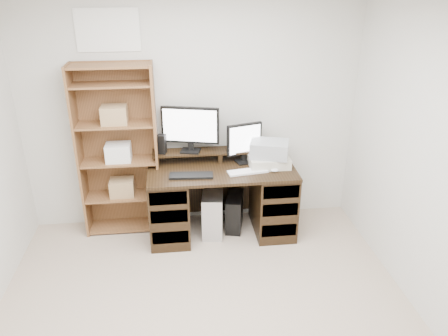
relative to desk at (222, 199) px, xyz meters
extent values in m
cube|color=silver|center=(-0.27, 0.37, 0.86)|extent=(3.50, 0.02, 2.50)
cube|color=white|center=(-1.04, 0.35, 1.69)|extent=(0.60, 0.01, 0.40)
cube|color=black|center=(0.00, -0.01, 0.35)|extent=(1.50, 0.70, 0.03)
cube|color=black|center=(-0.55, -0.01, -0.03)|extent=(0.40, 0.66, 0.72)
cube|color=black|center=(0.55, -0.01, -0.03)|extent=(0.40, 0.66, 0.72)
cube|color=black|center=(0.00, 0.32, 0.01)|extent=(1.48, 0.02, 0.65)
cube|color=black|center=(-0.55, -0.34, -0.21)|extent=(0.36, 0.01, 0.14)
cube|color=black|center=(-0.55, -0.34, 0.03)|extent=(0.36, 0.01, 0.14)
cube|color=black|center=(-0.55, -0.34, 0.23)|extent=(0.36, 0.01, 0.14)
cube|color=black|center=(0.55, -0.34, -0.21)|extent=(0.36, 0.01, 0.14)
cube|color=black|center=(0.55, -0.34, 0.03)|extent=(0.36, 0.01, 0.14)
cube|color=black|center=(0.55, -0.34, 0.23)|extent=(0.36, 0.01, 0.14)
cube|color=black|center=(-0.65, 0.21, 0.41)|extent=(0.04, 0.20, 0.10)
cube|color=black|center=(0.00, 0.21, 0.41)|extent=(0.04, 0.20, 0.10)
cube|color=black|center=(0.65, 0.21, 0.41)|extent=(0.04, 0.20, 0.10)
cube|color=black|center=(0.00, 0.21, 0.47)|extent=(1.40, 0.22, 0.02)
cube|color=black|center=(-0.30, 0.19, 0.49)|extent=(0.23, 0.20, 0.02)
cube|color=black|center=(-0.30, 0.22, 0.55)|extent=(0.06, 0.05, 0.11)
cube|color=black|center=(-0.30, 0.22, 0.76)|extent=(0.59, 0.19, 0.38)
cube|color=white|center=(-0.30, 0.20, 0.76)|extent=(0.54, 0.14, 0.34)
cube|color=black|center=(0.26, 0.13, 0.37)|extent=(0.21, 0.19, 0.02)
cube|color=black|center=(0.25, 0.15, 0.43)|extent=(0.06, 0.04, 0.10)
cube|color=black|center=(0.25, 0.15, 0.61)|extent=(0.38, 0.14, 0.33)
cube|color=white|center=(0.26, 0.13, 0.61)|extent=(0.33, 0.10, 0.29)
cube|color=black|center=(-0.59, 0.19, 0.58)|extent=(0.10, 0.10, 0.20)
cube|color=black|center=(-0.32, -0.16, 0.37)|extent=(0.43, 0.17, 0.02)
cube|color=white|center=(0.25, -0.13, 0.37)|extent=(0.41, 0.18, 0.02)
ellipsoid|color=silver|center=(0.52, -0.14, 0.38)|extent=(0.08, 0.06, 0.03)
cube|color=beige|center=(0.49, 0.02, 0.41)|extent=(0.41, 0.31, 0.10)
cube|color=#9DA1A7|center=(0.49, 0.02, 0.54)|extent=(0.44, 0.37, 0.16)
cube|color=silver|center=(-0.09, 0.03, -0.15)|extent=(0.27, 0.50, 0.47)
cube|color=black|center=(0.15, 0.07, -0.20)|extent=(0.25, 0.41, 0.38)
cube|color=#19FF33|center=(0.10, -0.12, -0.12)|extent=(0.01, 0.01, 0.01)
cube|color=brown|center=(-1.43, 0.19, 0.51)|extent=(0.02, 0.30, 1.80)
cube|color=brown|center=(-0.65, 0.19, 0.51)|extent=(0.03, 0.30, 1.80)
cube|color=brown|center=(-1.04, 0.33, 0.51)|extent=(0.80, 0.01, 1.80)
cube|color=brown|center=(-1.04, 0.19, -0.36)|extent=(0.75, 0.28, 0.02)
cube|color=brown|center=(-1.04, 0.19, 0.01)|extent=(0.75, 0.28, 0.02)
cube|color=brown|center=(-1.04, 0.19, 0.41)|extent=(0.75, 0.28, 0.02)
cube|color=brown|center=(-1.04, 0.19, 0.81)|extent=(0.75, 0.28, 0.02)
cube|color=brown|center=(-1.04, 0.19, 1.21)|extent=(0.75, 0.28, 0.02)
cube|color=brown|center=(-1.04, 0.19, 1.39)|extent=(0.75, 0.28, 0.02)
cube|color=#A07F54|center=(-1.04, 0.19, 0.11)|extent=(0.25, 0.20, 0.18)
cube|color=white|center=(-1.04, 0.19, 0.51)|extent=(0.25, 0.20, 0.18)
cube|color=#A07F54|center=(-1.04, 0.19, 0.91)|extent=(0.25, 0.20, 0.18)
camera|label=1|loc=(-0.45, -4.02, 2.21)|focal=35.00mm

